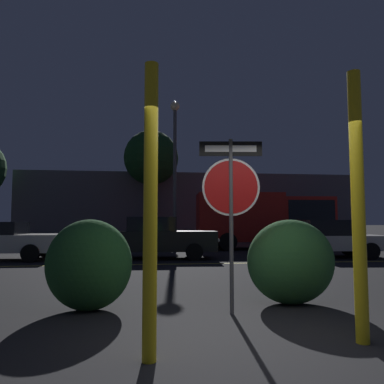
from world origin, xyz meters
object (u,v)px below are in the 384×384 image
object	(u,v)px
passing_car_1	(1,240)
delivery_truck	(266,217)
stop_sign	(231,189)
hedge_bush_2	(291,262)
yellow_pole_left	(150,208)
hedge_bush_1	(89,265)
yellow_pole_right	(358,203)
passing_car_3	(324,239)
passing_car_2	(156,238)
tree_1	(151,158)
street_lamp	(175,154)

from	to	relation	value
passing_car_1	delivery_truck	xyz separation A→B (m)	(11.01, 4.05, 0.87)
stop_sign	delivery_truck	xyz separation A→B (m)	(4.65, 12.58, -0.28)
hedge_bush_2	delivery_truck	world-z (taller)	delivery_truck
passing_car_1	delivery_truck	bearing A→B (deg)	111.29
stop_sign	hedge_bush_2	world-z (taller)	stop_sign
yellow_pole_left	hedge_bush_1	bearing A→B (deg)	112.48
delivery_truck	yellow_pole_right	bearing A→B (deg)	-10.46
stop_sign	passing_car_1	world-z (taller)	stop_sign
passing_car_1	delivery_truck	size ratio (longest dim) A/B	0.63
yellow_pole_left	hedge_bush_1	size ratio (longest dim) A/B	2.15
stop_sign	yellow_pole_left	world-z (taller)	yellow_pole_left
hedge_bush_1	hedge_bush_2	world-z (taller)	hedge_bush_1
hedge_bush_1	passing_car_3	xyz separation A→B (m)	(7.54, 7.65, 0.01)
passing_car_2	delivery_truck	distance (m)	7.03
yellow_pole_left	passing_car_1	size ratio (longest dim) A/B	0.70
delivery_truck	passing_car_3	bearing A→B (deg)	13.45
passing_car_3	tree_1	size ratio (longest dim) A/B	0.64
yellow_pole_left	street_lamp	size ratio (longest dim) A/B	0.42
delivery_truck	tree_1	world-z (taller)	tree_1
stop_sign	passing_car_3	xyz separation A→B (m)	(5.43, 8.12, -1.14)
yellow_pole_left	yellow_pole_right	bearing A→B (deg)	6.48
stop_sign	hedge_bush_1	size ratio (longest dim) A/B	1.87
passing_car_2	passing_car_3	world-z (taller)	passing_car_2
hedge_bush_1	tree_1	bearing A→B (deg)	86.52
yellow_pole_left	passing_car_2	bearing A→B (deg)	88.33
stop_sign	hedge_bush_2	xyz separation A→B (m)	(1.12, 0.54, -1.15)
yellow_pole_left	tree_1	xyz separation A→B (m)	(0.19, 20.17, 3.93)
yellow_pole_right	hedge_bush_2	size ratio (longest dim) A/B	2.14
yellow_pole_left	delivery_truck	bearing A→B (deg)	67.70
yellow_pole_right	hedge_bush_2	distance (m)	2.16
passing_car_1	passing_car_3	xyz separation A→B (m)	(11.78, -0.41, 0.01)
stop_sign	street_lamp	bearing A→B (deg)	96.55
hedge_bush_1	passing_car_1	distance (m)	9.11
yellow_pole_right	tree_1	distance (m)	20.38
passing_car_2	passing_car_3	xyz separation A→B (m)	(6.35, -0.25, -0.05)
delivery_truck	tree_1	size ratio (longest dim) A/B	0.93
yellow_pole_right	hedge_bush_2	bearing A→B (deg)	90.97
hedge_bush_2	delivery_truck	size ratio (longest dim) A/B	0.22
passing_car_3	tree_1	distance (m)	13.06
passing_car_1	street_lamp	distance (m)	8.16
passing_car_3	delivery_truck	world-z (taller)	delivery_truck
delivery_truck	tree_1	distance (m)	9.03
passing_car_1	delivery_truck	world-z (taller)	delivery_truck
tree_1	passing_car_1	bearing A→B (deg)	-118.26
yellow_pole_left	hedge_bush_2	xyz separation A→B (m)	(2.33, 2.25, -0.79)
delivery_truck	passing_car_2	bearing A→B (deg)	-49.37
stop_sign	passing_car_2	xyz separation A→B (m)	(-0.92, 8.37, -1.08)
delivery_truck	hedge_bush_1	bearing A→B (deg)	-25.63
stop_sign	passing_car_2	bearing A→B (deg)	102.93
yellow_pole_left	passing_car_2	xyz separation A→B (m)	(0.29, 10.08, -0.73)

